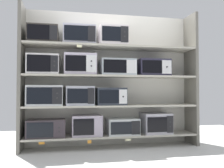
{
  "coord_description": "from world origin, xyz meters",
  "views": [
    {
      "loc": [
        -0.74,
        -3.83,
        0.9
      ],
      "look_at": [
        0.0,
        0.0,
        1.02
      ],
      "focal_mm": 38.35,
      "sensor_mm": 36.0,
      "label": 1
    }
  ],
  "objects_px": {
    "microwave_12": "(79,36)",
    "microwave_5": "(80,96)",
    "microwave_0": "(46,128)",
    "microwave_3": "(156,123)",
    "microwave_11": "(43,35)",
    "microwave_13": "(113,37)",
    "microwave_10": "(153,68)",
    "microwave_2": "(122,126)",
    "microwave_6": "(111,96)",
    "microwave_1": "(87,125)",
    "microwave_7": "(43,65)",
    "microwave_9": "(117,68)",
    "microwave_8": "(80,65)",
    "microwave_4": "(45,96)"
  },
  "relations": [
    {
      "from": "microwave_1",
      "to": "microwave_12",
      "type": "bearing_deg",
      "value": 179.99
    },
    {
      "from": "microwave_13",
      "to": "microwave_9",
      "type": "bearing_deg",
      "value": -0.16
    },
    {
      "from": "microwave_0",
      "to": "microwave_2",
      "type": "bearing_deg",
      "value": 0.02
    },
    {
      "from": "microwave_6",
      "to": "microwave_11",
      "type": "bearing_deg",
      "value": -179.98
    },
    {
      "from": "microwave_12",
      "to": "microwave_10",
      "type": "bearing_deg",
      "value": 0.0
    },
    {
      "from": "microwave_2",
      "to": "microwave_11",
      "type": "distance_m",
      "value": 1.92
    },
    {
      "from": "microwave_11",
      "to": "microwave_9",
      "type": "bearing_deg",
      "value": 0.01
    },
    {
      "from": "microwave_0",
      "to": "microwave_8",
      "type": "distance_m",
      "value": 1.12
    },
    {
      "from": "microwave_1",
      "to": "microwave_9",
      "type": "relative_size",
      "value": 0.84
    },
    {
      "from": "microwave_7",
      "to": "microwave_12",
      "type": "xyz_separation_m",
      "value": [
        0.55,
        0.0,
        0.48
      ]
    },
    {
      "from": "microwave_3",
      "to": "microwave_6",
      "type": "bearing_deg",
      "value": -179.99
    },
    {
      "from": "microwave_7",
      "to": "microwave_9",
      "type": "bearing_deg",
      "value": 0.01
    },
    {
      "from": "microwave_3",
      "to": "microwave_13",
      "type": "xyz_separation_m",
      "value": [
        -0.73,
        -0.0,
        1.43
      ]
    },
    {
      "from": "microwave_13",
      "to": "microwave_7",
      "type": "bearing_deg",
      "value": -179.98
    },
    {
      "from": "microwave_8",
      "to": "microwave_12",
      "type": "height_order",
      "value": "microwave_12"
    },
    {
      "from": "microwave_8",
      "to": "microwave_1",
      "type": "bearing_deg",
      "value": -0.07
    },
    {
      "from": "microwave_7",
      "to": "microwave_10",
      "type": "relative_size",
      "value": 0.9
    },
    {
      "from": "microwave_1",
      "to": "microwave_11",
      "type": "relative_size",
      "value": 1.03
    },
    {
      "from": "microwave_12",
      "to": "microwave_1",
      "type": "bearing_deg",
      "value": -0.01
    },
    {
      "from": "microwave_8",
      "to": "microwave_12",
      "type": "distance_m",
      "value": 0.47
    },
    {
      "from": "microwave_0",
      "to": "microwave_4",
      "type": "relative_size",
      "value": 1.08
    },
    {
      "from": "microwave_0",
      "to": "microwave_2",
      "type": "xyz_separation_m",
      "value": [
        1.2,
        0.0,
        -0.0
      ]
    },
    {
      "from": "microwave_4",
      "to": "microwave_10",
      "type": "bearing_deg",
      "value": 0.01
    },
    {
      "from": "microwave_6",
      "to": "microwave_1",
      "type": "bearing_deg",
      "value": -179.99
    },
    {
      "from": "microwave_6",
      "to": "microwave_7",
      "type": "relative_size",
      "value": 0.99
    },
    {
      "from": "microwave_8",
      "to": "microwave_0",
      "type": "bearing_deg",
      "value": -179.96
    },
    {
      "from": "microwave_9",
      "to": "microwave_11",
      "type": "distance_m",
      "value": 1.27
    },
    {
      "from": "microwave_8",
      "to": "microwave_11",
      "type": "height_order",
      "value": "microwave_11"
    },
    {
      "from": "microwave_7",
      "to": "microwave_8",
      "type": "relative_size",
      "value": 0.94
    },
    {
      "from": "microwave_10",
      "to": "microwave_9",
      "type": "bearing_deg",
      "value": -179.98
    },
    {
      "from": "microwave_9",
      "to": "microwave_10",
      "type": "relative_size",
      "value": 1.06
    },
    {
      "from": "microwave_4",
      "to": "microwave_12",
      "type": "distance_m",
      "value": 1.08
    },
    {
      "from": "microwave_8",
      "to": "microwave_13",
      "type": "xyz_separation_m",
      "value": [
        0.53,
        0.0,
        0.47
      ]
    },
    {
      "from": "microwave_12",
      "to": "microwave_5",
      "type": "bearing_deg",
      "value": 0.38
    },
    {
      "from": "microwave_0",
      "to": "microwave_12",
      "type": "xyz_separation_m",
      "value": [
        0.49,
        0.0,
        1.46
      ]
    },
    {
      "from": "microwave_11",
      "to": "microwave_8",
      "type": "bearing_deg",
      "value": 0.04
    },
    {
      "from": "microwave_2",
      "to": "microwave_3",
      "type": "relative_size",
      "value": 1.08
    },
    {
      "from": "microwave_8",
      "to": "microwave_4",
      "type": "bearing_deg",
      "value": -179.97
    },
    {
      "from": "microwave_6",
      "to": "microwave_13",
      "type": "bearing_deg",
      "value": 0.13
    },
    {
      "from": "microwave_7",
      "to": "microwave_12",
      "type": "distance_m",
      "value": 0.73
    },
    {
      "from": "microwave_11",
      "to": "microwave_13",
      "type": "xyz_separation_m",
      "value": [
        1.1,
        0.0,
        0.03
      ]
    },
    {
      "from": "microwave_0",
      "to": "microwave_2",
      "type": "distance_m",
      "value": 1.2
    },
    {
      "from": "microwave_3",
      "to": "microwave_5",
      "type": "relative_size",
      "value": 1.07
    },
    {
      "from": "microwave_2",
      "to": "microwave_7",
      "type": "xyz_separation_m",
      "value": [
        -1.25,
        -0.0,
        0.98
      ]
    },
    {
      "from": "microwave_9",
      "to": "microwave_3",
      "type": "bearing_deg",
      "value": 0.02
    },
    {
      "from": "microwave_4",
      "to": "microwave_12",
      "type": "height_order",
      "value": "microwave_12"
    },
    {
      "from": "microwave_0",
      "to": "microwave_6",
      "type": "distance_m",
      "value": 1.12
    },
    {
      "from": "microwave_8",
      "to": "microwave_11",
      "type": "xyz_separation_m",
      "value": [
        -0.57,
        -0.0,
        0.45
      ]
    },
    {
      "from": "microwave_9",
      "to": "microwave_12",
      "type": "height_order",
      "value": "microwave_12"
    },
    {
      "from": "microwave_10",
      "to": "microwave_11",
      "type": "distance_m",
      "value": 1.85
    }
  ]
}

